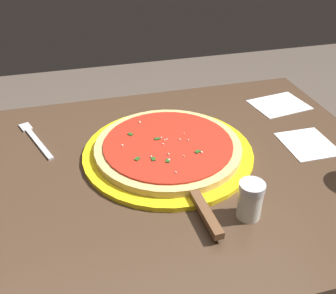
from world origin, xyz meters
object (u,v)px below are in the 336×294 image
napkin_loose_left (279,105)px  parmesan_shaker (250,200)px  pizza_server (196,198)px  napkin_folded_right (308,144)px  pizza (168,147)px  serving_plate (168,152)px  fork (35,138)px

napkin_loose_left → parmesan_shaker: bearing=54.8°
pizza_server → napkin_loose_left: size_ratio=1.56×
napkin_folded_right → parmesan_shaker: bearing=37.7°
napkin_loose_left → pizza: bearing=23.0°
serving_plate → pizza_server: (-0.01, 0.17, 0.01)m
pizza_server → napkin_folded_right: (-0.32, -0.13, -0.02)m
fork → parmesan_shaker: 0.53m
pizza → fork: 0.32m
pizza → napkin_loose_left: size_ratio=2.28×
napkin_folded_right → napkin_loose_left: 0.20m
pizza_server → fork: (0.30, -0.32, -0.01)m
serving_plate → pizza: (0.00, 0.00, 0.02)m
pizza_server → napkin_folded_right: 0.34m
pizza → parmesan_shaker: bearing=111.7°
napkin_loose_left → parmesan_shaker: 0.47m
fork → pizza: bearing=153.6°
serving_plate → napkin_folded_right: serving_plate is taller
pizza → napkin_loose_left: (-0.36, -0.15, -0.02)m
parmesan_shaker → napkin_loose_left: bearing=-125.2°
parmesan_shaker → fork: bearing=-44.2°
pizza_server → parmesan_shaker: bearing=146.9°
serving_plate → fork: size_ratio=2.09×
serving_plate → pizza: size_ratio=1.16×
serving_plate → napkin_folded_right: bearing=172.2°
pizza → pizza_server: bearing=92.9°
napkin_folded_right → fork: (0.62, -0.19, 0.00)m
pizza_server → pizza: bearing=-87.1°
pizza_server → parmesan_shaker: 0.10m
fork → parmesan_shaker: bearing=135.8°
napkin_loose_left → fork: bearing=0.7°
napkin_loose_left → pizza_server: bearing=43.0°
fork → parmesan_shaker: (-0.38, 0.37, 0.04)m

